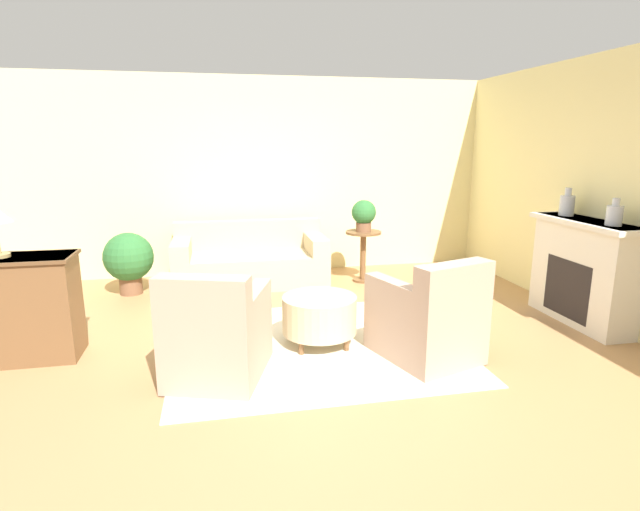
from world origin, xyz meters
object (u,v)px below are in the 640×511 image
ottoman_table (319,314)px  potted_plant_floor (129,259)px  couch (250,261)px  vase_mantel_far (614,215)px  dresser (7,308)px  armchair_right (428,320)px  side_table (363,248)px  vase_mantel_near (567,205)px  armchair_left (217,335)px  potted_plant_on_side_table (364,214)px

ottoman_table → potted_plant_floor: potted_plant_floor is taller
couch → vase_mantel_far: 4.32m
dresser → couch: bearing=42.9°
dresser → ottoman_table: bearing=-4.4°
armchair_right → side_table: bearing=86.6°
vase_mantel_near → potted_plant_floor: 5.21m
ottoman_table → side_table: side_table is taller
vase_mantel_far → potted_plant_floor: size_ratio=0.34×
armchair_left → vase_mantel_far: 3.88m
ottoman_table → potted_plant_on_side_table: bearing=63.3°
vase_mantel_far → couch: bearing=142.1°
armchair_left → dresser: bearing=158.4°
armchair_left → potted_plant_on_side_table: size_ratio=2.44×
couch → armchair_right: 3.11m
dresser → potted_plant_floor: 2.01m
armchair_left → armchair_right: 1.84m
armchair_left → dresser: (-1.78, 0.71, 0.12)m
ottoman_table → armchair_left: bearing=-152.5°
armchair_right → dresser: bearing=169.0°
ottoman_table → potted_plant_floor: size_ratio=0.90×
ottoman_table → potted_plant_floor: 2.92m
armchair_left → dresser: dresser is taller
armchair_left → ottoman_table: armchair_left is taller
vase_mantel_far → potted_plant_floor: vase_mantel_far is taller
armchair_left → side_table: size_ratio=1.49×
side_table → ottoman_table: bearing=-116.7°
potted_plant_on_side_table → ottoman_table: bearing=-116.7°
ottoman_table → side_table: 2.31m
armchair_left → ottoman_table: size_ratio=1.48×
potted_plant_floor → potted_plant_on_side_table: bearing=-0.5°
armchair_left → ottoman_table: bearing=27.5°
vase_mantel_near → potted_plant_on_side_table: size_ratio=0.71×
side_table → potted_plant_floor: size_ratio=0.89×
armchair_left → vase_mantel_near: vase_mantel_near is taller
ottoman_table → potted_plant_on_side_table: size_ratio=1.65×
ottoman_table → dresser: size_ratio=0.61×
couch → armchair_left: (-0.46, -2.78, 0.06)m
ottoman_table → dresser: (-2.74, 0.21, 0.18)m
couch → side_table: (1.53, -0.23, 0.17)m
couch → side_table: couch is taller
couch → vase_mantel_near: size_ratio=6.68×
side_table → vase_mantel_near: bearing=-43.2°
armchair_right → vase_mantel_far: 2.13m
armchair_right → potted_plant_floor: (-2.91, 2.59, 0.09)m
couch → ottoman_table: bearing=-77.8°
ottoman_table → vase_mantel_far: bearing=-6.1°
armchair_right → potted_plant_on_side_table: 2.63m
dresser → vase_mantel_near: 5.62m
dresser → potted_plant_on_side_table: size_ratio=2.73×
ottoman_table → potted_plant_on_side_table: 2.39m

